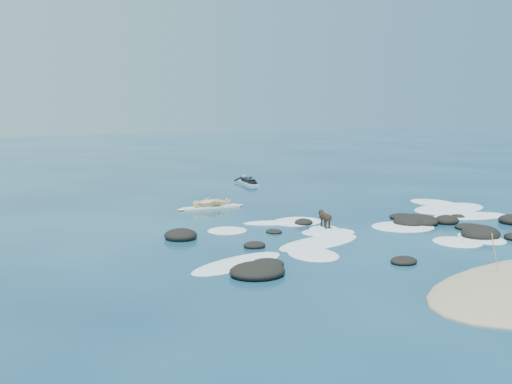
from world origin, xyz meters
TOP-DOWN VIEW (x-y plane):
  - ground at (0.00, 0.00)m, footprint 160.00×160.00m
  - reef_rocks at (0.74, -1.93)m, footprint 13.20×6.94m
  - breaking_foam at (0.95, -0.47)m, footprint 15.97×8.31m
  - standing_surfer_rig at (-2.98, 6.06)m, footprint 3.03×0.74m
  - paddling_surfer_rig at (2.43, 12.43)m, footprint 1.14×2.53m
  - dog at (-1.29, 0.14)m, footprint 0.41×1.04m

SIDE VIEW (x-z plane):
  - ground at x=0.00m, z-range 0.00..0.00m
  - breaking_foam at x=0.95m, z-range -0.05..0.07m
  - reef_rocks at x=0.74m, z-range -0.18..0.38m
  - paddling_surfer_rig at x=2.43m, z-range -0.07..0.37m
  - dog at x=-1.29m, z-range 0.11..0.78m
  - standing_surfer_rig at x=-2.98m, z-range -0.18..1.54m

